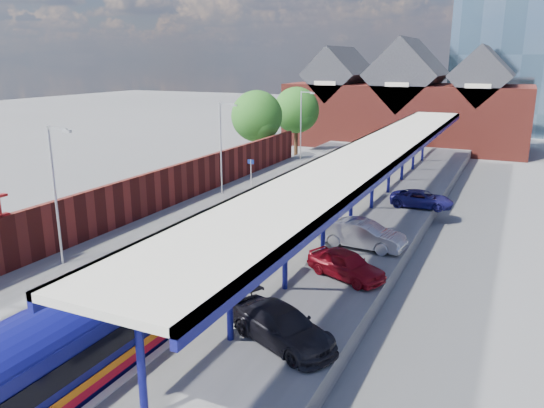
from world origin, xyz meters
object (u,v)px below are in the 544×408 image
at_px(train, 339,178).
at_px(parked_car_dark, 282,326).
at_px(lamp_post_c, 222,143).
at_px(lamp_post_b, 57,187).
at_px(parked_car_blue, 422,199).
at_px(platform_sign, 251,169).
at_px(parked_car_silver, 363,234).
at_px(lamp_post_d, 302,121).
at_px(parked_car_red, 346,264).

xyz_separation_m(train, parked_car_dark, (5.34, -22.80, -0.45)).
distance_m(lamp_post_c, parked_car_dark, 22.89).
height_order(lamp_post_b, parked_car_dark, lamp_post_b).
height_order(train, lamp_post_b, lamp_post_b).
relative_size(train, parked_car_blue, 15.35).
xyz_separation_m(platform_sign, parked_car_silver, (11.68, -9.21, -0.93)).
relative_size(platform_sign, parked_car_blue, 0.58).
relative_size(lamp_post_c, platform_sign, 2.80).
bearing_deg(platform_sign, parked_car_blue, 2.84).
distance_m(lamp_post_b, parked_car_silver, 16.06).
bearing_deg(lamp_post_b, parked_car_silver, 33.99).
bearing_deg(parked_car_silver, parked_car_blue, -3.88).
relative_size(lamp_post_b, parked_car_blue, 1.63).
distance_m(lamp_post_d, platform_sign, 14.25).
height_order(lamp_post_b, lamp_post_d, same).
height_order(parked_car_red, parked_car_blue, parked_car_red).
bearing_deg(train, platform_sign, -159.69).
relative_size(platform_sign, parked_car_silver, 0.54).
bearing_deg(parked_car_silver, train, 28.57).
bearing_deg(parked_car_dark, parked_car_red, 22.34).
bearing_deg(lamp_post_b, parked_car_blue, 52.15).
distance_m(train, lamp_post_b, 22.05).
relative_size(train, parked_car_dark, 14.27).
bearing_deg(parked_car_blue, parked_car_silver, 169.63).
bearing_deg(lamp_post_c, lamp_post_b, -90.00).
height_order(lamp_post_c, lamp_post_d, same).
xyz_separation_m(lamp_post_d, parked_car_silver, (13.04, -23.21, -3.23)).
distance_m(lamp_post_c, lamp_post_d, 16.00).
distance_m(platform_sign, parked_car_red, 18.25).
distance_m(lamp_post_c, parked_car_silver, 15.25).
bearing_deg(parked_car_silver, lamp_post_b, 128.49).
distance_m(parked_car_silver, parked_car_blue, 9.97).
bearing_deg(lamp_post_d, parked_car_blue, -42.64).
height_order(train, parked_car_red, train).
height_order(lamp_post_d, parked_car_red, lamp_post_d).
relative_size(parked_car_silver, parked_car_dark, 1.00).
relative_size(platform_sign, parked_car_dark, 0.54).
bearing_deg(parked_car_silver, lamp_post_c, 65.58).
distance_m(platform_sign, parked_car_silver, 14.90).
xyz_separation_m(lamp_post_b, parked_car_red, (13.47, 4.38, -3.31)).
height_order(train, platform_sign, platform_sign).
xyz_separation_m(train, lamp_post_d, (-7.86, 11.60, 2.87)).
height_order(lamp_post_b, parked_car_blue, lamp_post_b).
relative_size(parked_car_silver, parked_car_blue, 1.07).
bearing_deg(train, parked_car_blue, -14.78).
xyz_separation_m(parked_car_red, parked_car_silver, (-0.43, 4.41, 0.08)).
distance_m(lamp_post_c, parked_car_blue, 15.12).
xyz_separation_m(lamp_post_d, parked_car_blue, (14.49, -13.35, -3.40)).
relative_size(lamp_post_c, parked_car_silver, 1.52).
height_order(parked_car_red, parked_car_silver, parked_car_silver).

